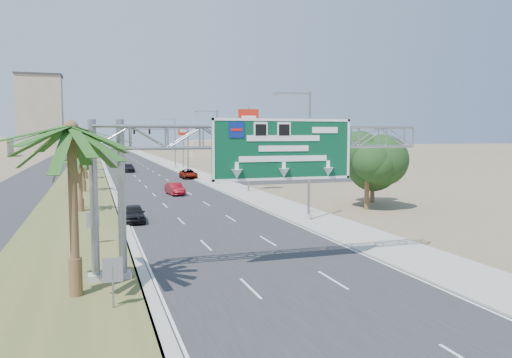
{
  "coord_description": "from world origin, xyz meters",
  "views": [
    {
      "loc": [
        -8.38,
        -13.31,
        6.71
      ],
      "look_at": [
        0.42,
        13.59,
        4.2
      ],
      "focal_mm": 35.0,
      "sensor_mm": 36.0,
      "label": 1
    }
  ],
  "objects": [
    {
      "name": "ground",
      "position": [
        0.0,
        0.0,
        0.0
      ],
      "size": [
        600.0,
        600.0,
        0.0
      ],
      "primitive_type": "plane",
      "color": "#8C7A59",
      "rests_on": "ground"
    },
    {
      "name": "road",
      "position": [
        0.0,
        110.0,
        0.01
      ],
      "size": [
        12.0,
        300.0,
        0.02
      ],
      "primitive_type": "cube",
      "color": "#28282B",
      "rests_on": "ground"
    },
    {
      "name": "sidewalk_right",
      "position": [
        8.5,
        110.0,
        0.05
      ],
      "size": [
        4.0,
        300.0,
        0.1
      ],
      "primitive_type": "cube",
      "color": "#9E9B93",
      "rests_on": "ground"
    },
    {
      "name": "median_grass",
      "position": [
        -10.0,
        110.0,
        0.06
      ],
      "size": [
        7.0,
        300.0,
        0.12
      ],
      "primitive_type": "cube",
      "color": "#4D5D29",
      "rests_on": "ground"
    },
    {
      "name": "opposing_road",
      "position": [
        -17.0,
        110.0,
        0.01
      ],
      "size": [
        8.0,
        300.0,
        0.02
      ],
      "primitive_type": "cube",
      "color": "#28282B",
      "rests_on": "ground"
    },
    {
      "name": "sign_gantry",
      "position": [
        -1.06,
        9.93,
        6.06
      ],
      "size": [
        16.75,
        1.24,
        7.5
      ],
      "color": "gray",
      "rests_on": "ground"
    },
    {
      "name": "palm_near",
      "position": [
        -9.2,
        8.0,
        6.93
      ],
      "size": [
        5.7,
        5.7,
        8.35
      ],
      "color": "brown",
      "rests_on": "ground"
    },
    {
      "name": "palm_row_b",
      "position": [
        -9.5,
        32.0,
        4.9
      ],
      "size": [
        3.99,
        3.99,
        5.95
      ],
      "color": "brown",
      "rests_on": "ground"
    },
    {
      "name": "palm_row_c",
      "position": [
        -9.5,
        48.0,
        5.66
      ],
      "size": [
        3.99,
        3.99,
        6.75
      ],
      "color": "brown",
      "rests_on": "ground"
    },
    {
      "name": "palm_row_d",
      "position": [
        -9.5,
        66.0,
        4.42
      ],
      "size": [
        3.99,
        3.99,
        5.45
      ],
      "color": "brown",
      "rests_on": "ground"
    },
    {
      "name": "palm_row_e",
      "position": [
        -9.5,
        85.0,
        5.09
      ],
      "size": [
        3.99,
        3.99,
        6.15
      ],
      "color": "brown",
      "rests_on": "ground"
    },
    {
      "name": "palm_row_f",
      "position": [
        -9.5,
        110.0,
        4.71
      ],
      "size": [
        3.99,
        3.99,
        5.75
      ],
      "color": "brown",
      "rests_on": "ground"
    },
    {
      "name": "streetlight_near",
      "position": [
        7.3,
        22.0,
        4.69
      ],
      "size": [
        3.27,
        0.44,
        10.0
      ],
      "color": "gray",
      "rests_on": "ground"
    },
    {
      "name": "streetlight_mid",
      "position": [
        7.3,
        52.0,
        4.69
      ],
      "size": [
        3.27,
        0.44,
        10.0
      ],
      "color": "gray",
      "rests_on": "ground"
    },
    {
      "name": "streetlight_far",
      "position": [
        7.3,
        88.0,
        4.69
      ],
      "size": [
        3.27,
        0.44,
        10.0
      ],
      "color": "gray",
      "rests_on": "ground"
    },
    {
      "name": "signal_mast",
      "position": [
        5.17,
        71.97,
        4.85
      ],
      "size": [
        10.28,
        0.71,
        8.0
      ],
      "color": "gray",
      "rests_on": "ground"
    },
    {
      "name": "store_building",
      "position": [
        22.0,
        66.0,
        2.0
      ],
      "size": [
        18.0,
        10.0,
        4.0
      ],
      "primitive_type": "cube",
      "color": "tan",
      "rests_on": "ground"
    },
    {
      "name": "oak_near",
      "position": [
        15.0,
        26.0,
        4.53
      ],
      "size": [
        4.5,
        4.5,
        6.8
      ],
      "color": "brown",
      "rests_on": "ground"
    },
    {
      "name": "oak_far",
      "position": [
        18.0,
        30.0,
        3.82
      ],
      "size": [
        3.5,
        3.5,
        5.6
      ],
      "color": "brown",
      "rests_on": "ground"
    },
    {
      "name": "median_signback_a",
      "position": [
        -7.8,
        6.0,
        1.45
      ],
      "size": [
        0.75,
        0.08,
        2.08
      ],
      "color": "gray",
      "rests_on": "ground"
    },
    {
      "name": "median_signback_b",
      "position": [
        -8.5,
        18.0,
        1.45
      ],
      "size": [
        0.75,
        0.08,
        2.08
      ],
      "color": "gray",
      "rests_on": "ground"
    },
    {
      "name": "tower_distant",
      "position": [
        -32.0,
        250.0,
        17.5
      ],
      "size": [
        20.0,
        16.0,
        35.0
      ],
      "primitive_type": "cube",
      "color": "gray",
      "rests_on": "ground"
    },
    {
      "name": "building_distant_right",
      "position": [
        30.0,
        140.0,
        2.5
      ],
      "size": [
        20.0,
        12.0,
        5.0
      ],
      "primitive_type": "cube",
      "color": "tan",
      "rests_on": "ground"
    },
    {
      "name": "car_left_lane",
      "position": [
        -5.5,
        25.64,
        0.67
      ],
      "size": [
        1.73,
        3.99,
        1.34
      ],
      "primitive_type": "imported",
      "rotation": [
        0.0,
        0.0,
        -0.04
      ],
      "color": "black",
      "rests_on": "ground"
    },
    {
      "name": "car_mid_lane",
      "position": [
        0.21,
        42.22,
        0.67
      ],
      "size": [
        1.84,
        4.18,
        1.33
      ],
      "primitive_type": "imported",
      "rotation": [
        0.0,
        0.0,
        0.11
      ],
      "color": "maroon",
      "rests_on": "ground"
    },
    {
      "name": "car_right_lane",
      "position": [
        5.5,
        62.62,
        0.7
      ],
      "size": [
        2.45,
        5.08,
        1.39
      ],
      "primitive_type": "imported",
      "rotation": [
        0.0,
        0.0,
        -0.03
      ],
      "color": "gray",
      "rests_on": "ground"
    },
    {
      "name": "car_far",
      "position": [
        -2.34,
        79.09,
        0.71
      ],
      "size": [
        2.09,
        4.95,
        1.43
      ],
      "primitive_type": "imported",
      "rotation": [
        0.0,
        0.0,
        -0.02
      ],
      "color": "black",
      "rests_on": "ground"
    },
    {
      "name": "pole_sign_red_near",
      "position": [
        9.0,
        42.69,
        7.86
      ],
      "size": [
        2.41,
        0.81,
        9.91
      ],
      "color": "gray",
      "rests_on": "ground"
    },
    {
      "name": "pole_sign_blue",
      "position": [
        12.16,
        58.53,
        4.76
      ],
      "size": [
        2.0,
        0.89,
        6.66
      ],
      "color": "gray",
      "rests_on": "ground"
    },
    {
      "name": "pole_sign_red_far",
      "position": [
        9.2,
        88.38,
        6.84
      ],
      "size": [
        2.16,
        1.06,
        8.64
      ],
      "color": "gray",
      "rests_on": "ground"
    }
  ]
}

